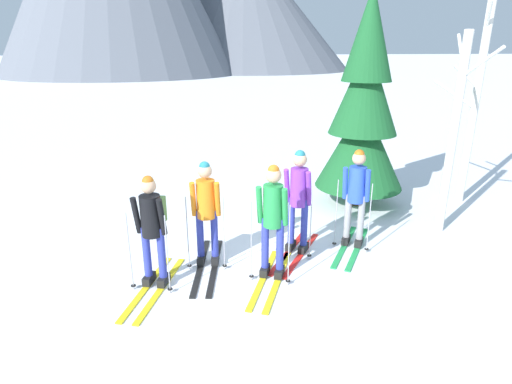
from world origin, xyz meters
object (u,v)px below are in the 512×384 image
skier_in_purple (298,198)px  skier_in_blue (356,195)px  skier_in_orange (206,211)px  birch_tree_slender (454,133)px  pine_tree_near (364,111)px  skier_in_black (152,226)px  skier_in_green (273,218)px  birch_tree_tall (475,102)px

skier_in_purple → skier_in_blue: bearing=1.4°
skier_in_orange → birch_tree_slender: size_ratio=0.52×
skier_in_purple → skier_in_blue: (1.00, 0.02, -0.03)m
skier_in_orange → pine_tree_near: bearing=30.8°
skier_in_black → pine_tree_near: pine_tree_near is taller
skier_in_black → skier_in_purple: 2.33m
skier_in_purple → birch_tree_slender: (2.84, 0.29, 0.88)m
skier_in_green → pine_tree_near: (2.50, 2.60, 1.06)m
skier_in_green → skier_in_blue: bearing=24.7°
skier_in_black → skier_in_green: bearing=-4.4°
skier_in_blue → pine_tree_near: 2.35m
birch_tree_tall → pine_tree_near: bearing=173.9°
birch_tree_tall → skier_in_purple: bearing=-158.8°
skier_in_green → skier_in_blue: 1.75m
skier_in_orange → pine_tree_near: 4.10m
skier_in_purple → skier_in_blue: 1.00m
skier_in_blue → pine_tree_near: size_ratio=0.39×
skier_in_black → skier_in_orange: size_ratio=0.95×
skier_in_orange → birch_tree_tall: size_ratio=0.43×
skier_in_purple → birch_tree_slender: 2.98m
skier_in_green → birch_tree_tall: birch_tree_tall is taller
skier_in_green → pine_tree_near: size_ratio=0.39×
pine_tree_near → skier_in_purple: bearing=-135.3°
pine_tree_near → birch_tree_tall: pine_tree_near is taller
skier_in_purple → birch_tree_slender: size_ratio=0.49×
skier_in_green → pine_tree_near: pine_tree_near is taller
birch_tree_tall → birch_tree_slender: (-1.39, -1.36, -0.34)m
skier_in_purple → skier_in_green: bearing=-130.0°
skier_in_green → skier_in_black: bearing=175.6°
skier_in_purple → birch_tree_tall: bearing=21.2°
skier_in_blue → skier_in_black: bearing=-169.5°
skier_in_black → skier_in_green: size_ratio=1.00×
skier_in_orange → skier_in_green: skier_in_green is taller
skier_in_black → pine_tree_near: bearing=30.6°
skier_in_blue → skier_in_purple: bearing=-178.6°
skier_in_black → birch_tree_slender: birch_tree_slender is taller
pine_tree_near → birch_tree_slender: (0.93, -1.61, -0.18)m
birch_tree_slender → skier_in_blue: bearing=-171.9°
skier_in_black → skier_in_green: (1.67, -0.13, 0.03)m
pine_tree_near → skier_in_orange: bearing=-149.2°
skier_in_black → skier_in_orange: 0.90m
birch_tree_slender → skier_in_purple: bearing=-174.2°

